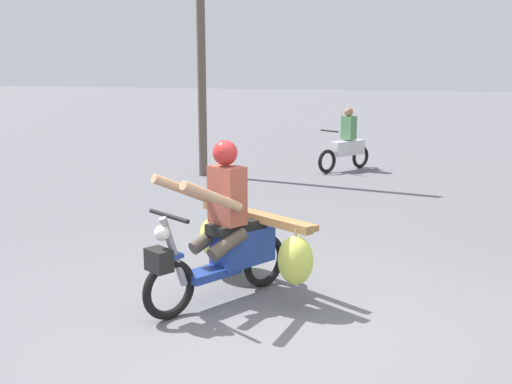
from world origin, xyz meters
TOP-DOWN VIEW (x-y plane):
  - ground_plane at (0.00, 0.00)m, footprint 120.00×120.00m
  - motorbike_main_loaded at (-0.55, 0.90)m, footprint 1.58×1.95m
  - motorbike_distant_ahead_left at (-0.97, 8.59)m, footprint 0.92×1.44m
  - utility_pole at (-3.69, 6.85)m, footprint 0.18×0.18m

SIDE VIEW (x-z plane):
  - ground_plane at x=0.00m, z-range 0.00..0.00m
  - motorbike_main_loaded at x=-0.55m, z-range -0.25..1.33m
  - motorbike_distant_ahead_left at x=-0.97m, z-range -0.13..1.27m
  - utility_pole at x=-3.69m, z-range 0.00..6.90m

